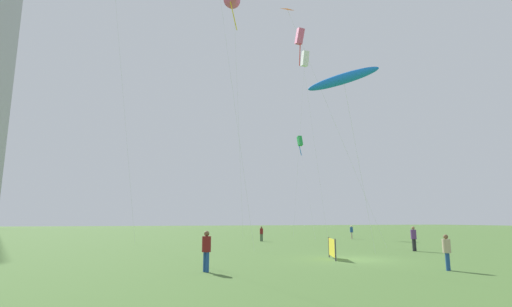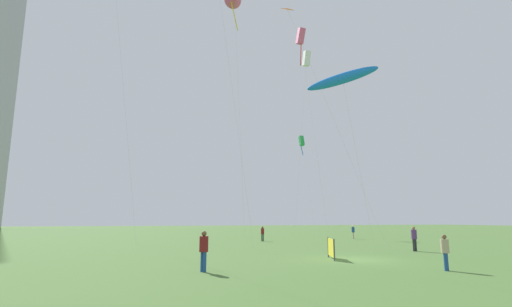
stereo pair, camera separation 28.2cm
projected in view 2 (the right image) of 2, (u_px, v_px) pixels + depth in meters
The scene contains 12 objects.
ground at pixel (351, 259), 21.54m from camera, with size 280.00×280.00×0.00m, color #476B30.
person_standing_0 at pixel (445, 250), 16.86m from camera, with size 0.35×0.35×1.56m.
person_standing_1 at pixel (414, 237), 27.36m from camera, with size 0.39×0.39×1.75m.
person_standing_2 at pixel (263, 233), 40.23m from camera, with size 0.35×0.35×1.56m.
person_standing_3 at pixel (204, 248), 16.49m from camera, with size 0.38×0.38×1.73m.
person_standing_4 at pixel (353, 231), 45.15m from camera, with size 0.35×0.35×1.58m.
kite_flying_0 at pixel (306, 59), 54.55m from camera, with size 2.61×1.21×26.19m.
kite_flying_1 at pixel (289, 12), 31.38m from camera, with size 8.83×1.14×19.78m.
kite_flying_4 at pixel (302, 141), 54.35m from camera, with size 2.23×8.15×14.14m.
kite_flying_5 at pixel (301, 37), 43.02m from camera, with size 2.05×2.75×23.69m.
kite_flying_7 at pixel (343, 79), 24.80m from camera, with size 5.34×3.12×12.28m.
event_banner at pixel (331, 248), 21.81m from camera, with size 0.83×2.11×1.19m.
Camera 2 is at (-12.03, -19.48, 2.19)m, focal length 26.72 mm.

